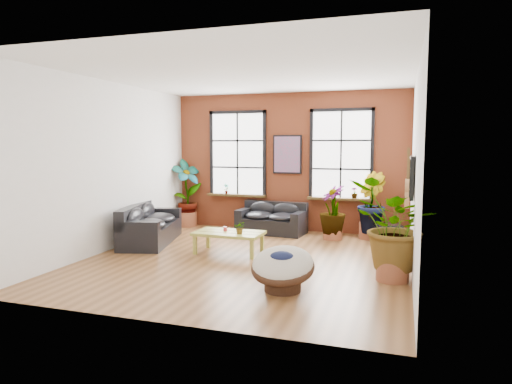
% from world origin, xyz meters
% --- Properties ---
extents(room, '(6.04, 6.54, 3.54)m').
position_xyz_m(room, '(0.00, 0.15, 1.75)').
color(room, brown).
rests_on(room, ground).
extents(sofa_back, '(1.74, 0.97, 0.77)m').
position_xyz_m(sofa_back, '(-0.27, 2.73, 0.35)').
color(sofa_back, black).
rests_on(sofa_back, ground).
extents(sofa_left, '(1.42, 2.32, 0.86)m').
position_xyz_m(sofa_left, '(-2.61, 0.81, 0.39)').
color(sofa_left, black).
rests_on(sofa_left, ground).
extents(coffee_table, '(1.38, 0.81, 0.53)m').
position_xyz_m(coffee_table, '(-0.52, 0.41, 0.39)').
color(coffee_table, olive).
rests_on(coffee_table, ground).
extents(papasan_chair, '(0.98, 1.00, 0.72)m').
position_xyz_m(papasan_chair, '(1.13, -1.59, 0.37)').
color(papasan_chair, '#382114').
rests_on(papasan_chair, ground).
extents(poster, '(0.74, 0.06, 0.98)m').
position_xyz_m(poster, '(0.00, 3.18, 1.95)').
color(poster, black).
rests_on(poster, room).
extents(tv_wall_unit, '(0.13, 1.86, 1.20)m').
position_xyz_m(tv_wall_unit, '(2.93, 0.60, 1.54)').
color(tv_wall_unit, black).
rests_on(tv_wall_unit, room).
extents(media_box, '(0.65, 0.59, 0.46)m').
position_xyz_m(media_box, '(2.54, 2.24, 0.23)').
color(media_box, black).
rests_on(media_box, ground).
extents(pot_back_left, '(0.62, 0.62, 0.38)m').
position_xyz_m(pot_back_left, '(-2.72, 2.95, 0.19)').
color(pot_back_left, brown).
rests_on(pot_back_left, ground).
extents(pot_back_right, '(0.57, 0.57, 0.38)m').
position_xyz_m(pot_back_right, '(2.12, 2.77, 0.19)').
color(pot_back_right, brown).
rests_on(pot_back_right, ground).
extents(pot_right_wall, '(0.63, 0.63, 0.38)m').
position_xyz_m(pot_right_wall, '(2.69, -0.53, 0.19)').
color(pot_right_wall, brown).
rests_on(pot_right_wall, ground).
extents(pot_mid, '(0.58, 0.58, 0.32)m').
position_xyz_m(pot_mid, '(1.30, 2.42, 0.16)').
color(pot_mid, brown).
rests_on(pot_mid, ground).
extents(floor_plant_back_left, '(1.01, 1.06, 1.67)m').
position_xyz_m(floor_plant_back_left, '(-2.71, 2.92, 0.99)').
color(floor_plant_back_left, '#1C3B0F').
rests_on(floor_plant_back_left, ground).
extents(floor_plant_back_right, '(0.87, 0.96, 1.42)m').
position_xyz_m(floor_plant_back_right, '(2.11, 2.75, 0.86)').
color(floor_plant_back_right, '#1C3B0F').
rests_on(floor_plant_back_right, ground).
extents(floor_plant_right_wall, '(1.72, 1.76, 1.49)m').
position_xyz_m(floor_plant_right_wall, '(2.70, -0.52, 0.90)').
color(floor_plant_right_wall, '#1C3B0F').
rests_on(floor_plant_right_wall, ground).
extents(floor_plant_mid, '(0.88, 0.88, 1.12)m').
position_xyz_m(floor_plant_mid, '(1.28, 2.42, 0.70)').
color(floor_plant_mid, '#1C3B0F').
rests_on(floor_plant_mid, ground).
extents(table_plant, '(0.27, 0.25, 0.25)m').
position_xyz_m(table_plant, '(-0.23, 0.28, 0.57)').
color(table_plant, '#1C3B0F').
rests_on(table_plant, coffee_table).
extents(sill_plant_left, '(0.17, 0.17, 0.27)m').
position_xyz_m(sill_plant_left, '(-1.65, 3.13, 1.04)').
color(sill_plant_left, '#1C3B0F').
rests_on(sill_plant_left, room).
extents(sill_plant_right, '(0.19, 0.19, 0.27)m').
position_xyz_m(sill_plant_right, '(1.70, 3.13, 1.04)').
color(sill_plant_right, '#1C3B0F').
rests_on(sill_plant_right, room).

